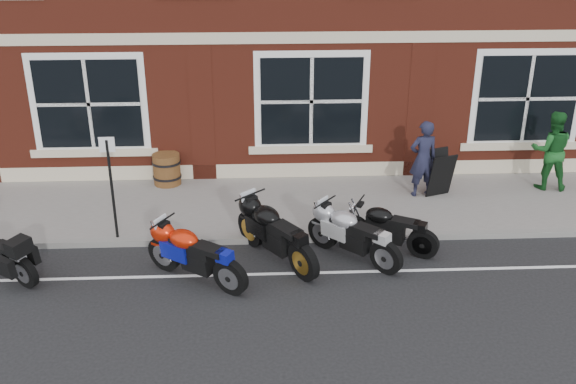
# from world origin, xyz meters

# --- Properties ---
(ground) EXTENTS (80.00, 80.00, 0.00)m
(ground) POSITION_xyz_m (0.00, 0.00, 0.00)
(ground) COLOR black
(ground) RESTS_ON ground
(sidewalk) EXTENTS (30.00, 3.00, 0.12)m
(sidewalk) POSITION_xyz_m (0.00, 3.00, 0.06)
(sidewalk) COLOR slate
(sidewalk) RESTS_ON ground
(kerb) EXTENTS (30.00, 0.16, 0.12)m
(kerb) POSITION_xyz_m (0.00, 1.42, 0.06)
(kerb) COLOR slate
(kerb) RESTS_ON ground
(moto_sport_red) EXTENTS (1.81, 1.35, 0.96)m
(moto_sport_red) POSITION_xyz_m (-0.84, 0.06, 0.55)
(moto_sport_red) COLOR black
(moto_sport_red) RESTS_ON ground
(moto_sport_black) EXTENTS (1.42, 1.99, 1.04)m
(moto_sport_black) POSITION_xyz_m (0.57, 0.71, 0.60)
(moto_sport_black) COLOR black
(moto_sport_black) RESTS_ON ground
(moto_sport_silver) EXTENTS (1.55, 1.57, 0.94)m
(moto_sport_silver) POSITION_xyz_m (1.97, 0.70, 0.54)
(moto_sport_silver) COLOR black
(moto_sport_silver) RESTS_ON ground
(moto_naked_black) EXTENTS (1.74, 1.04, 0.86)m
(moto_naked_black) POSITION_xyz_m (2.66, 1.02, 0.50)
(moto_naked_black) COLOR black
(moto_naked_black) RESTS_ON ground
(pedestrian_left) EXTENTS (0.68, 0.50, 1.71)m
(pedestrian_left) POSITION_xyz_m (3.86, 3.31, 0.98)
(pedestrian_left) COLOR #1A1B2F
(pedestrian_left) RESTS_ON sidewalk
(pedestrian_right) EXTENTS (1.00, 0.85, 1.80)m
(pedestrian_right) POSITION_xyz_m (6.82, 3.59, 1.02)
(pedestrian_right) COLOR #164F1D
(pedestrian_right) RESTS_ON sidewalk
(a_board_sign) EXTENTS (0.69, 0.58, 0.99)m
(a_board_sign) POSITION_xyz_m (4.27, 3.36, 0.62)
(a_board_sign) COLOR black
(a_board_sign) RESTS_ON sidewalk
(barrel_planter) EXTENTS (0.65, 0.65, 0.72)m
(barrel_planter) POSITION_xyz_m (-1.84, 4.24, 0.48)
(barrel_planter) COLOR #4B2C14
(barrel_planter) RESTS_ON sidewalk
(parking_sign) EXTENTS (0.29, 0.05, 2.03)m
(parking_sign) POSITION_xyz_m (-2.48, 1.55, 1.29)
(parking_sign) COLOR black
(parking_sign) RESTS_ON sidewalk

